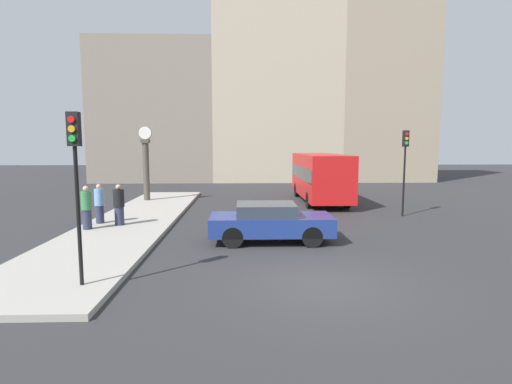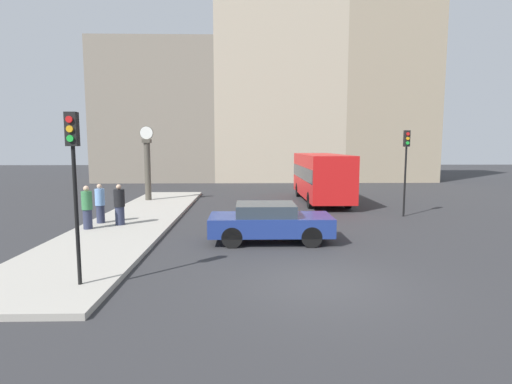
# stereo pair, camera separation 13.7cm
# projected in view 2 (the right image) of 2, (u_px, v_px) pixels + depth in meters

# --- Properties ---
(ground_plane) EXTENTS (120.00, 120.00, 0.00)m
(ground_plane) POSITION_uv_depth(u_px,v_px,m) (319.00, 284.00, 9.83)
(ground_plane) COLOR #2D2D30
(sidewalk_corner) EXTENTS (3.62, 20.18, 0.15)m
(sidewalk_corner) POSITION_uv_depth(u_px,v_px,m) (135.00, 220.00, 17.70)
(sidewalk_corner) COLOR #A39E93
(sidewalk_corner) RESTS_ON ground_plane
(building_row) EXTENTS (31.58, 5.00, 19.54)m
(building_row) POSITION_uv_depth(u_px,v_px,m) (280.00, 91.00, 37.39)
(building_row) COLOR gray
(building_row) RESTS_ON ground_plane
(sedan_car) EXTENTS (4.27, 1.85, 1.36)m
(sedan_car) POSITION_uv_depth(u_px,v_px,m) (269.00, 222.00, 14.02)
(sedan_car) COLOR navy
(sedan_car) RESTS_ON ground_plane
(bus_distant) EXTENTS (2.34, 8.09, 2.85)m
(bus_distant) POSITION_uv_depth(u_px,v_px,m) (321.00, 175.00, 23.87)
(bus_distant) COLOR red
(bus_distant) RESTS_ON ground_plane
(traffic_light_near) EXTENTS (0.26, 0.24, 3.98)m
(traffic_light_near) POSITION_uv_depth(u_px,v_px,m) (74.00, 163.00, 9.01)
(traffic_light_near) COLOR black
(traffic_light_near) RESTS_ON sidewalk_corner
(traffic_light_far) EXTENTS (0.26, 0.24, 4.09)m
(traffic_light_far) POSITION_uv_depth(u_px,v_px,m) (406.00, 156.00, 18.80)
(traffic_light_far) COLOR black
(traffic_light_far) RESTS_ON ground_plane
(street_clock) EXTENTS (0.80, 0.47, 4.36)m
(street_clock) POSITION_uv_depth(u_px,v_px,m) (147.00, 165.00, 23.55)
(street_clock) COLOR #4C473D
(street_clock) RESTS_ON sidewalk_corner
(pedestrian_green_hoodie) EXTENTS (0.40, 0.40, 1.69)m
(pedestrian_green_hoodie) POSITION_uv_depth(u_px,v_px,m) (87.00, 208.00, 15.44)
(pedestrian_green_hoodie) COLOR #2D334C
(pedestrian_green_hoodie) RESTS_ON sidewalk_corner
(pedestrian_black_jacket) EXTENTS (0.43, 0.43, 1.66)m
(pedestrian_black_jacket) POSITION_uv_depth(u_px,v_px,m) (119.00, 205.00, 16.24)
(pedestrian_black_jacket) COLOR #2D334C
(pedestrian_black_jacket) RESTS_ON sidewalk_corner
(pedestrian_blue_stripe) EXTENTS (0.39, 0.39, 1.64)m
(pedestrian_blue_stripe) POSITION_uv_depth(u_px,v_px,m) (100.00, 204.00, 16.64)
(pedestrian_blue_stripe) COLOR #2D334C
(pedestrian_blue_stripe) RESTS_ON sidewalk_corner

